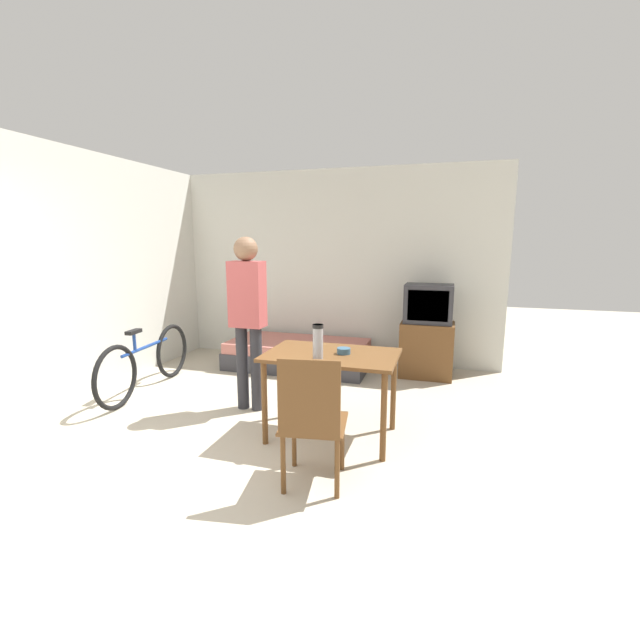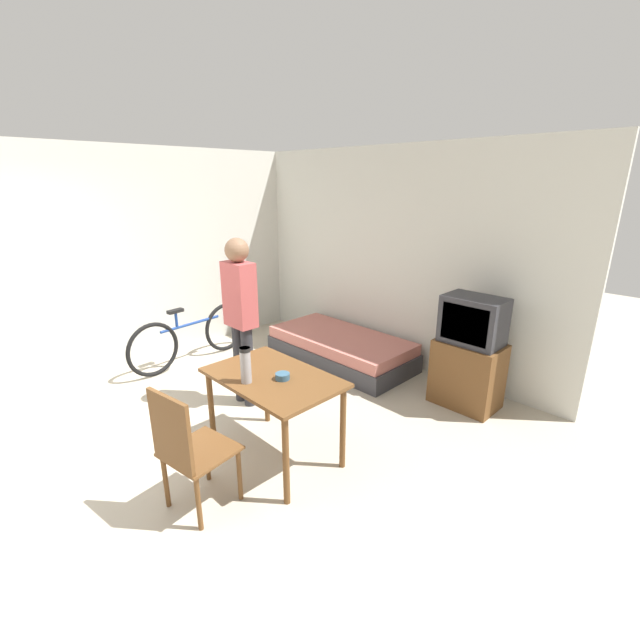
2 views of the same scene
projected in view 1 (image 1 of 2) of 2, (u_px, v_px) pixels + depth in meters
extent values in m
plane|color=#B2A893|center=(143.00, 514.00, 2.74)|extent=(20.00, 20.00, 0.00)
cube|color=silver|center=(319.00, 267.00, 6.17)|extent=(5.08, 0.06, 2.70)
cube|color=silver|center=(97.00, 274.00, 4.91)|extent=(0.06, 4.88, 2.70)
cube|color=#333338|center=(298.00, 359.00, 5.89)|extent=(1.92, 0.93, 0.23)
cube|color=#B76B60|center=(298.00, 346.00, 5.86)|extent=(1.86, 0.91, 0.14)
cube|color=brown|center=(426.00, 350.00, 5.47)|extent=(0.66, 0.45, 0.70)
cube|color=#2D2D33|center=(429.00, 304.00, 5.36)|extent=(0.59, 0.39, 0.49)
cube|color=black|center=(428.00, 306.00, 5.18)|extent=(0.49, 0.01, 0.38)
cube|color=brown|center=(332.00, 355.00, 3.70)|extent=(1.13, 0.73, 0.03)
cylinder|color=brown|center=(264.00, 403.00, 3.63)|extent=(0.05, 0.05, 0.74)
cylinder|color=brown|center=(384.00, 417.00, 3.34)|extent=(0.05, 0.05, 0.74)
cylinder|color=brown|center=(290.00, 381.00, 4.20)|extent=(0.05, 0.05, 0.74)
cylinder|color=brown|center=(393.00, 391.00, 3.91)|extent=(0.05, 0.05, 0.74)
cube|color=brown|center=(314.00, 423.00, 3.04)|extent=(0.51, 0.51, 0.02)
cube|color=brown|center=(309.00, 398.00, 2.79)|extent=(0.42, 0.09, 0.52)
cylinder|color=brown|center=(342.00, 443.00, 3.24)|extent=(0.04, 0.04, 0.44)
cylinder|color=brown|center=(294.00, 440.00, 3.29)|extent=(0.04, 0.04, 0.44)
cylinder|color=brown|center=(337.00, 468.00, 2.88)|extent=(0.04, 0.04, 0.44)
cylinder|color=brown|center=(283.00, 464.00, 2.93)|extent=(0.04, 0.04, 0.44)
torus|color=black|center=(172.00, 351.00, 5.46)|extent=(0.11, 0.68, 0.68)
torus|color=black|center=(116.00, 377.00, 4.40)|extent=(0.11, 0.68, 0.68)
cylinder|color=navy|center=(146.00, 347.00, 4.90)|extent=(0.12, 0.85, 0.04)
cylinder|color=navy|center=(134.00, 342.00, 4.69)|extent=(0.04, 0.04, 0.20)
cube|color=black|center=(134.00, 332.00, 4.67)|extent=(0.10, 0.21, 0.04)
cylinder|color=#28282D|center=(242.00, 368.00, 4.41)|extent=(0.12, 0.12, 0.87)
cylinder|color=#28282D|center=(257.00, 369.00, 4.36)|extent=(0.12, 0.12, 0.87)
cube|color=#B24C4C|center=(247.00, 294.00, 4.24)|extent=(0.34, 0.20, 0.66)
sphere|color=#846047|center=(246.00, 249.00, 4.16)|extent=(0.24, 0.24, 0.24)
cylinder|color=#99999E|center=(318.00, 342.00, 3.48)|extent=(0.09, 0.09, 0.29)
cylinder|color=black|center=(318.00, 326.00, 3.45)|extent=(0.09, 0.09, 0.03)
cylinder|color=#335670|center=(344.00, 351.00, 3.68)|extent=(0.12, 0.12, 0.05)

